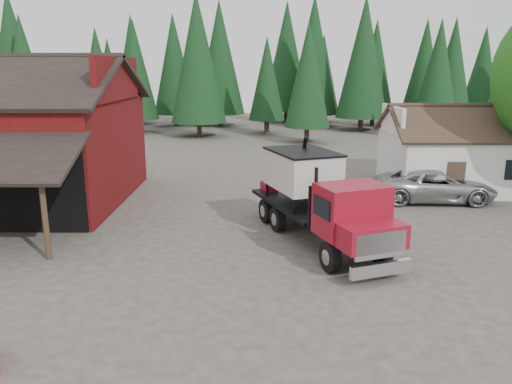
{
  "coord_description": "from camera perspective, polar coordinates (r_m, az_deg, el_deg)",
  "views": [
    {
      "loc": [
        1.71,
        -14.2,
        6.5
      ],
      "look_at": [
        1.62,
        4.61,
        1.8
      ],
      "focal_mm": 35.0,
      "sensor_mm": 36.0,
      "label": 1
    }
  ],
  "objects": [
    {
      "name": "ground",
      "position": [
        15.71,
        -6.1,
        -10.5
      ],
      "size": [
        120.0,
        120.0,
        0.0
      ],
      "primitive_type": "plane",
      "color": "#423D34",
      "rests_on": "ground"
    },
    {
      "name": "farmhouse",
      "position": [
        29.84,
        22.55,
        3.63
      ],
      "size": [
        8.6,
        6.42,
        4.65
      ],
      "color": "silver",
      "rests_on": "ground"
    },
    {
      "name": "conifer_backdrop",
      "position": [
        56.6,
        -1.47,
        7.43
      ],
      "size": [
        76.0,
        16.0,
        16.0
      ],
      "primitive_type": null,
      "color": "#103217",
      "rests_on": "ground"
    },
    {
      "name": "near_pine_b",
      "position": [
        44.41,
        5.98,
        13.16
      ],
      "size": [
        3.96,
        3.96,
        10.4
      ],
      "color": "#382619",
      "rests_on": "ground"
    },
    {
      "name": "near_pine_d",
      "position": [
        48.55,
        -6.71,
        14.99
      ],
      "size": [
        5.28,
        5.28,
        13.4
      ],
      "color": "#382619",
      "rests_on": "ground"
    },
    {
      "name": "feed_truck",
      "position": [
        18.96,
        7.19,
        -0.47
      ],
      "size": [
        5.07,
        8.72,
        3.82
      ],
      "rotation": [
        0.0,
        0.0,
        0.36
      ],
      "color": "black",
      "rests_on": "ground"
    },
    {
      "name": "silver_car",
      "position": [
        26.38,
        19.82,
        0.71
      ],
      "size": [
        5.89,
        2.93,
        1.61
      ],
      "primitive_type": "imported",
      "rotation": [
        0.0,
        0.0,
        1.52
      ],
      "color": "#A4A7AC",
      "rests_on": "ground"
    }
  ]
}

